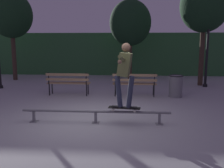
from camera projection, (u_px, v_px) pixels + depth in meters
ground_plane at (97, 120)px, 6.48m from camera, size 90.00×90.00×0.00m
hedge_backdrop at (116, 54)px, 15.49m from camera, size 24.00×1.20×2.50m
grind_rail at (96, 113)px, 6.25m from camera, size 3.68×0.18×0.32m
skateboard at (124, 108)px, 6.17m from camera, size 0.80×0.31×0.09m
skateboarder at (125, 70)px, 6.02m from camera, size 0.63×1.40×1.56m
park_bench_leftmost at (68, 81)px, 9.41m from camera, size 1.61×0.45×0.88m
park_bench_left_center at (135, 82)px, 9.25m from camera, size 1.61×0.45×0.88m
tree_behind_benches at (130, 23)px, 12.98m from camera, size 2.13×2.13×4.11m
tree_far_left at (11, 15)px, 12.83m from camera, size 2.11×2.11×4.49m
tree_far_right at (205, 6)px, 11.12m from camera, size 2.14×2.14×4.73m
lamp_post_right at (208, 30)px, 10.87m from camera, size 0.32×0.32×3.90m
trash_can at (176, 86)px, 9.16m from camera, size 0.52×0.52×0.80m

